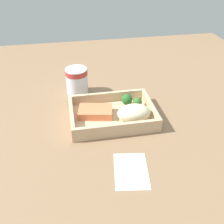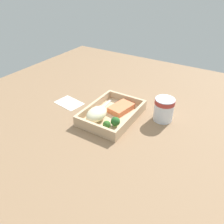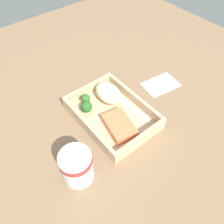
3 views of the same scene
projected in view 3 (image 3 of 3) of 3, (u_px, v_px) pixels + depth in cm
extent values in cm
cube|color=#88694B|center=(112.00, 119.00, 73.87)|extent=(160.00, 160.00, 2.00)
cube|color=tan|center=(112.00, 116.00, 72.64)|extent=(28.18, 20.49, 1.20)
cube|color=tan|center=(134.00, 98.00, 74.70)|extent=(28.18, 1.20, 3.54)
cube|color=tan|center=(88.00, 127.00, 66.95)|extent=(28.18, 1.20, 3.54)
cube|color=tan|center=(141.00, 139.00, 64.10)|extent=(1.20, 18.09, 3.54)
cube|color=tan|center=(88.00, 89.00, 77.55)|extent=(1.20, 18.09, 3.54)
cube|color=#EA794C|center=(119.00, 125.00, 67.89)|extent=(12.51, 9.39, 2.49)
ellipsoid|color=beige|center=(108.00, 93.00, 74.82)|extent=(10.94, 7.38, 5.58)
cylinder|color=#88AD64|center=(87.00, 110.00, 72.64)|extent=(1.46, 1.46, 1.33)
sphere|color=#276027|center=(86.00, 107.00, 71.32)|extent=(3.84, 3.84, 3.84)
cylinder|color=#86A964|center=(86.00, 102.00, 75.14)|extent=(1.23, 1.23, 1.27)
sphere|color=#326625|center=(86.00, 99.00, 73.97)|extent=(3.25, 3.25, 3.25)
cube|color=silver|center=(136.00, 112.00, 72.84)|extent=(12.42, 1.37, 0.44)
cube|color=silver|center=(120.00, 98.00, 76.71)|extent=(3.45, 2.27, 0.44)
cylinder|color=white|center=(77.00, 166.00, 56.12)|extent=(8.27, 8.27, 10.31)
cylinder|color=#B23833|center=(75.00, 159.00, 53.18)|extent=(8.52, 8.52, 1.86)
cube|color=white|center=(161.00, 84.00, 83.21)|extent=(10.75, 14.28, 0.24)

